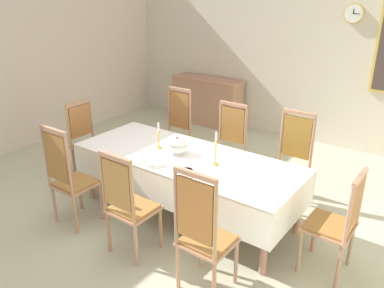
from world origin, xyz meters
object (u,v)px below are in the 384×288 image
object	(u,v)px
soup_tureen	(177,146)
candlestick_east	(216,152)
candlestick_west	(159,138)
dining_table	(186,162)
chair_head_west	(88,139)
chair_south_c	(203,233)
spoon_secondary	(148,161)
mounted_clock	(354,14)
spoon_primary	(197,175)
chair_south_a	(69,177)
sideboard	(207,101)
chair_south_b	(128,203)
chair_north_c	(291,161)
chair_north_b	(227,145)
chair_north_a	(174,130)
bowl_near_left	(186,171)
chair_head_east	(337,221)
bowl_near_right	(155,163)

from	to	relation	value
soup_tureen	candlestick_east	world-z (taller)	candlestick_east
soup_tureen	candlestick_west	world-z (taller)	candlestick_west
dining_table	chair_head_west	size ratio (longest dim) A/B	2.42
chair_south_c	spoon_secondary	bearing A→B (deg)	153.59
soup_tureen	candlestick_west	bearing A→B (deg)	180.00
candlestick_west	mounted_clock	size ratio (longest dim) A/B	1.07
spoon_secondary	candlestick_west	bearing A→B (deg)	115.98
chair_south_c	spoon_primary	size ratio (longest dim) A/B	6.84
chair_south_a	chair_south_c	xyz separation A→B (m)	(1.79, -0.00, 0.01)
sideboard	chair_south_b	bearing A→B (deg)	113.64
chair_north_c	mounted_clock	world-z (taller)	mounted_clock
spoon_primary	mounted_clock	xyz separation A→B (m)	(0.39, 3.50, 1.40)
candlestick_east	mounted_clock	size ratio (longest dim) A/B	1.27
chair_north_b	dining_table	bearing A→B (deg)	90.57
chair_south_a	spoon_secondary	world-z (taller)	chair_south_a
chair_north_a	candlestick_west	size ratio (longest dim) A/B	3.80
dining_table	bowl_near_left	distance (m)	0.45
chair_north_a	spoon_primary	bearing A→B (deg)	136.07
chair_north_c	chair_south_c	bearing A→B (deg)	90.00
candlestick_west	sideboard	xyz separation A→B (m)	(-1.30, 2.94, -0.43)
chair_north_c	chair_head_east	xyz separation A→B (m)	(0.84, -0.92, -0.04)
candlestick_east	mounted_clock	xyz separation A→B (m)	(0.37, 3.18, 1.25)
chair_south_b	spoon_secondary	size ratio (longest dim) A/B	6.35
chair_south_b	chair_south_c	bearing A→B (deg)	-0.34
dining_table	bowl_near_right	distance (m)	0.42
chair_north_b	bowl_near_left	world-z (taller)	chair_north_b
dining_table	spoon_primary	bearing A→B (deg)	-40.06
dining_table	mounted_clock	distance (m)	3.59
mounted_clock	chair_south_c	bearing A→B (deg)	-88.41
dining_table	chair_south_b	xyz separation A→B (m)	(-0.01, -0.92, -0.10)
bowl_near_left	sideboard	size ratio (longest dim) A/B	0.11
chair_south_a	chair_head_west	bearing A→B (deg)	131.17
candlestick_west	sideboard	distance (m)	3.24
dining_table	bowl_near_right	xyz separation A→B (m)	(-0.12, -0.39, 0.10)
chair_north_b	chair_south_a	bearing A→B (deg)	63.93
chair_south_a	chair_north_a	distance (m)	1.85
bowl_near_left	chair_south_b	bearing A→B (deg)	-115.68
spoon_primary	chair_south_c	bearing A→B (deg)	-50.69
chair_head_west	chair_head_east	xyz separation A→B (m)	(3.44, 0.00, -0.01)
chair_north_a	chair_north_c	xyz separation A→B (m)	(1.79, -0.00, -0.01)
chair_head_west	chair_head_east	size ratio (longest dim) A/B	1.02
candlestick_east	chair_south_b	bearing A→B (deg)	-113.93
dining_table	chair_north_b	size ratio (longest dim) A/B	2.31
chair_head_west	spoon_primary	distance (m)	2.13
chair_south_a	bowl_near_right	size ratio (longest dim) A/B	6.08
chair_south_a	chair_north_c	distance (m)	2.57
chair_head_west	chair_head_east	world-z (taller)	chair_head_west
dining_table	chair_north_b	xyz separation A→B (m)	(-0.01, 0.92, -0.10)
spoon_secondary	sideboard	distance (m)	3.62
chair_head_west	bowl_near_left	bearing A→B (deg)	80.19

